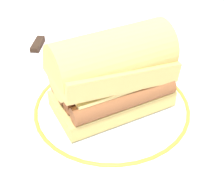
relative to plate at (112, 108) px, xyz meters
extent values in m
plane|color=white|center=(-0.02, 0.01, -0.01)|extent=(1.50, 1.50, 0.00)
cylinder|color=white|center=(0.00, 0.00, 0.00)|extent=(0.26, 0.26, 0.01)
torus|color=#B29333|center=(0.00, 0.00, 0.00)|extent=(0.24, 0.24, 0.01)
cube|color=#D8B964|center=(0.00, 0.00, 0.02)|extent=(0.20, 0.16, 0.03)
cylinder|color=brown|center=(0.02, -0.04, 0.05)|extent=(0.16, 0.09, 0.03)
cylinder|color=brown|center=(0.01, -0.01, 0.05)|extent=(0.16, 0.09, 0.03)
cylinder|color=brown|center=(-0.01, 0.01, 0.05)|extent=(0.16, 0.09, 0.03)
cylinder|color=#985938|center=(-0.02, 0.04, 0.05)|extent=(0.16, 0.09, 0.03)
cube|color=#EAD67A|center=(0.00, 0.00, 0.06)|extent=(0.17, 0.14, 0.01)
cube|color=#D5B664|center=(0.00, 0.00, 0.08)|extent=(0.20, 0.16, 0.05)
cylinder|color=#D8B964|center=(0.00, 0.00, 0.09)|extent=(0.19, 0.14, 0.08)
cube|color=silver|center=(-0.15, 0.14, -0.01)|extent=(0.04, 0.10, 0.01)
cube|color=black|center=(-0.14, 0.21, 0.00)|extent=(0.03, 0.06, 0.01)
camera|label=1|loc=(-0.03, -0.40, 0.35)|focal=53.48mm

